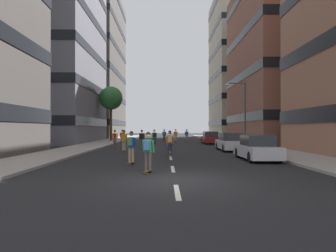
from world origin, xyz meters
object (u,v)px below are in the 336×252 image
at_px(parked_car_far, 230,143).
at_px(skater_10, 148,149).
at_px(streetlamp_right, 242,107).
at_px(skater_7, 124,139).
at_px(skater_2, 164,135).
at_px(skater_6, 187,135).
at_px(skater_4, 176,135).
at_px(skater_5, 170,141).
at_px(street_tree_near, 111,98).
at_px(parked_car_mid, 210,138).
at_px(skater_3, 131,145).
at_px(skater_8, 115,137).
at_px(parked_car_near, 257,149).
at_px(skater_1, 122,137).
at_px(skater_9, 154,136).
at_px(skater_0, 142,138).

bearing_deg(parked_car_far, skater_10, -117.27).
bearing_deg(streetlamp_right, skater_7, -154.02).
bearing_deg(skater_2, skater_6, 3.07).
distance_m(skater_4, skater_5, 20.74).
xyz_separation_m(street_tree_near, streetlamp_right, (15.72, -12.67, -2.09)).
relative_size(parked_car_mid, skater_3, 2.47).
relative_size(skater_7, skater_8, 1.00).
bearing_deg(parked_car_far, parked_car_near, -90.00).
relative_size(parked_car_near, parked_car_mid, 1.00).
bearing_deg(skater_3, skater_1, 99.93).
height_order(skater_2, skater_10, same).
bearing_deg(street_tree_near, skater_2, -8.36).
height_order(street_tree_near, skater_8, street_tree_near).
distance_m(parked_car_far, skater_9, 10.12).
relative_size(street_tree_near, skater_7, 4.41).
distance_m(street_tree_near, streetlamp_right, 20.30).
height_order(parked_car_near, skater_0, skater_0).
distance_m(streetlamp_right, skater_7, 12.94).
bearing_deg(skater_1, skater_5, -67.09).
height_order(street_tree_near, skater_6, street_tree_near).
relative_size(street_tree_near, streetlamp_right, 1.21).
height_order(parked_car_near, skater_6, skater_6).
bearing_deg(skater_6, skater_4, -153.00).
distance_m(skater_0, skater_5, 8.83).
relative_size(skater_0, skater_10, 1.00).
distance_m(skater_1, skater_6, 12.43).
bearing_deg(skater_5, skater_2, 91.18).
bearing_deg(street_tree_near, skater_4, -10.85).
distance_m(skater_4, skater_7, 17.09).
bearing_deg(skater_0, skater_8, 178.30).
relative_size(streetlamp_right, skater_0, 3.65).
bearing_deg(parked_car_near, skater_6, 95.88).
height_order(skater_5, skater_9, same).
relative_size(skater_1, skater_6, 1.00).
bearing_deg(streetlamp_right, skater_3, -124.52).
bearing_deg(parked_car_mid, skater_4, 130.19).
relative_size(parked_car_far, skater_7, 2.47).
distance_m(parked_car_far, skater_8, 11.10).
bearing_deg(skater_9, skater_2, 83.19).
bearing_deg(skater_10, skater_6, 82.43).
bearing_deg(skater_4, skater_9, -107.71).
bearing_deg(skater_3, parked_car_near, 13.70).
xyz_separation_m(skater_4, skater_8, (-6.39, -12.19, 0.03)).
bearing_deg(skater_5, skater_8, 121.59).
bearing_deg(skater_7, skater_4, 73.33).
relative_size(skater_1, skater_5, 1.00).
bearing_deg(streetlamp_right, skater_6, 112.16).
height_order(parked_car_mid, skater_0, skater_0).
distance_m(skater_0, skater_8, 2.64).
distance_m(parked_car_mid, skater_4, 6.33).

